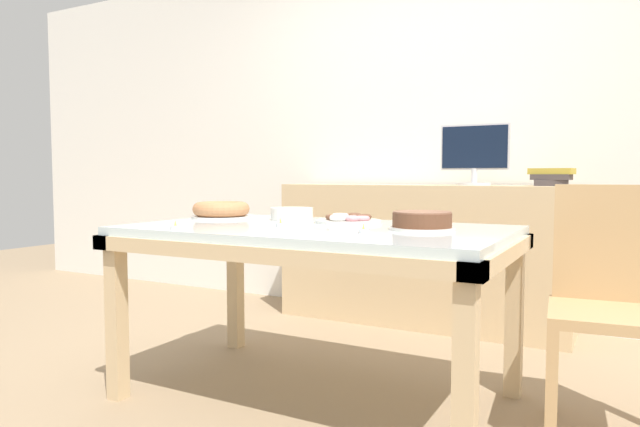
{
  "coord_description": "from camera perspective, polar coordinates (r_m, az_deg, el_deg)",
  "views": [
    {
      "loc": [
        1.18,
        -2.15,
        0.98
      ],
      "look_at": [
        0.05,
        -0.06,
        0.82
      ],
      "focal_mm": 32.0,
      "sensor_mm": 36.0,
      "label": 1
    }
  ],
  "objects": [
    {
      "name": "ground_plane",
      "position": [
        2.64,
        -0.35,
        -17.85
      ],
      "size": [
        12.0,
        12.0,
        0.0
      ],
      "primitive_type": "plane",
      "color": "#997F60"
    },
    {
      "name": "wall_back",
      "position": [
        4.06,
        11.56,
        8.35
      ],
      "size": [
        8.0,
        0.1,
        2.6
      ],
      "primitive_type": "cube",
      "color": "white",
      "rests_on": "ground"
    },
    {
      "name": "dining_table",
      "position": [
        2.47,
        -0.35,
        -3.3
      ],
      "size": [
        1.64,
        0.98,
        0.76
      ],
      "color": "silver",
      "rests_on": "ground"
    },
    {
      "name": "chair",
      "position": [
        2.39,
        26.99,
        -7.47
      ],
      "size": [
        0.46,
        0.46,
        0.94
      ],
      "color": "tan",
      "rests_on": "ground"
    },
    {
      "name": "sideboard",
      "position": [
        3.8,
        10.07,
        -4.06
      ],
      "size": [
        1.88,
        0.44,
        0.91
      ],
      "color": "#D1B284",
      "rests_on": "ground"
    },
    {
      "name": "computer_monitor",
      "position": [
        3.67,
        15.19,
        5.7
      ],
      "size": [
        0.42,
        0.2,
        0.38
      ],
      "color": "silver",
      "rests_on": "sideboard"
    },
    {
      "name": "book_stack",
      "position": [
        3.59,
        22.15,
        3.41
      ],
      "size": [
        0.25,
        0.19,
        0.1
      ],
      "color": "#3F3838",
      "rests_on": "sideboard"
    },
    {
      "name": "cake_chocolate_round",
      "position": [
        2.33,
        10.17,
        -0.75
      ],
      "size": [
        0.26,
        0.26,
        0.07
      ],
      "color": "silver",
      "rests_on": "dining_table"
    },
    {
      "name": "cake_golden_bundt",
      "position": [
        2.95,
        -9.86,
        0.33
      ],
      "size": [
        0.3,
        0.3,
        0.08
      ],
      "color": "silver",
      "rests_on": "dining_table"
    },
    {
      "name": "pastry_platter",
      "position": [
        2.64,
        2.81,
        -0.6
      ],
      "size": [
        0.31,
        0.31,
        0.04
      ],
      "color": "silver",
      "rests_on": "dining_table"
    },
    {
      "name": "plate_stack",
      "position": [
        2.82,
        -2.84,
        -0.03
      ],
      "size": [
        0.21,
        0.21,
        0.06
      ],
      "color": "silver",
      "rests_on": "dining_table"
    },
    {
      "name": "tealight_right_edge",
      "position": [
        2.44,
        -3.97,
        -1.1
      ],
      "size": [
        0.04,
        0.04,
        0.04
      ],
      "color": "silver",
      "rests_on": "dining_table"
    },
    {
      "name": "tealight_near_cakes",
      "position": [
        2.38,
        -14.25,
        -1.33
      ],
      "size": [
        0.04,
        0.04,
        0.04
      ],
      "color": "silver",
      "rests_on": "dining_table"
    },
    {
      "name": "tealight_near_front",
      "position": [
        2.17,
        4.37,
        -1.7
      ],
      "size": [
        0.04,
        0.04,
        0.04
      ],
      "color": "silver",
      "rests_on": "dining_table"
    }
  ]
}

